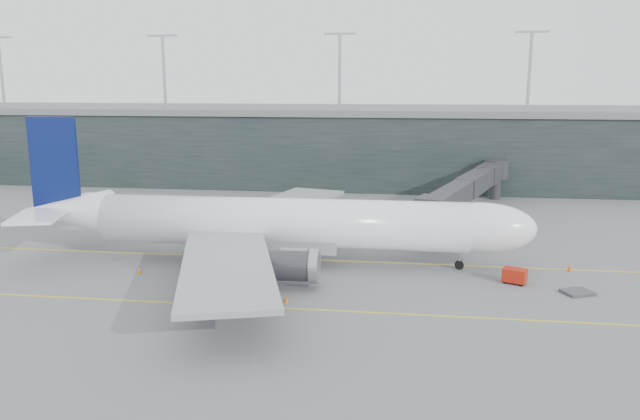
# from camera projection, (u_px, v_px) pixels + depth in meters

# --- Properties ---
(ground) EXTENTS (320.00, 320.00, 0.00)m
(ground) POSITION_uv_depth(u_px,v_px,m) (258.00, 249.00, 77.30)
(ground) COLOR #5A5B60
(ground) RESTS_ON ground
(taxiline_a) EXTENTS (160.00, 0.25, 0.02)m
(taxiline_a) POSITION_uv_depth(u_px,v_px,m) (250.00, 257.00, 73.41)
(taxiline_a) COLOR yellow
(taxiline_a) RESTS_ON ground
(taxiline_b) EXTENTS (160.00, 0.25, 0.02)m
(taxiline_b) POSITION_uv_depth(u_px,v_px,m) (208.00, 304.00, 57.89)
(taxiline_b) COLOR yellow
(taxiline_b) RESTS_ON ground
(taxiline_lead_main) EXTENTS (0.25, 60.00, 0.02)m
(taxiline_lead_main) POSITION_uv_depth(u_px,v_px,m) (320.00, 216.00, 96.04)
(taxiline_lead_main) COLOR yellow
(taxiline_lead_main) RESTS_ON ground
(terminal) EXTENTS (240.00, 36.00, 29.00)m
(terminal) POSITION_uv_depth(u_px,v_px,m) (321.00, 143.00, 132.05)
(terminal) COLOR black
(terminal) RESTS_ON ground
(main_aircraft) EXTENTS (58.32, 54.98, 16.40)m
(main_aircraft) POSITION_uv_depth(u_px,v_px,m) (279.00, 224.00, 70.32)
(main_aircraft) COLOR white
(main_aircraft) RESTS_ON ground
(jet_bridge) EXTENTS (17.54, 44.10, 6.93)m
(jet_bridge) POSITION_uv_depth(u_px,v_px,m) (464.00, 181.00, 96.48)
(jet_bridge) COLOR #29292E
(jet_bridge) RESTS_ON ground
(gse_cart) EXTENTS (2.69, 2.27, 1.56)m
(gse_cart) POSITION_uv_depth(u_px,v_px,m) (515.00, 275.00, 63.78)
(gse_cart) COLOR #A61B0B
(gse_cart) RESTS_ON ground
(baggage_dolly) EXTENTS (3.38, 3.10, 0.27)m
(baggage_dolly) POSITION_uv_depth(u_px,v_px,m) (577.00, 292.00, 60.84)
(baggage_dolly) COLOR #3A3A3F
(baggage_dolly) RESTS_ON ground
(uld_a) EXTENTS (2.42, 2.20, 1.79)m
(uld_a) POSITION_uv_depth(u_px,v_px,m) (235.00, 221.00, 88.46)
(uld_a) COLOR #343439
(uld_a) RESTS_ON ground
(uld_b) EXTENTS (1.87, 1.50, 1.69)m
(uld_b) POSITION_uv_depth(u_px,v_px,m) (259.00, 221.00, 88.89)
(uld_b) COLOR #343439
(uld_b) RESTS_ON ground
(uld_c) EXTENTS (2.71, 2.42, 2.07)m
(uld_c) POSITION_uv_depth(u_px,v_px,m) (272.00, 223.00, 86.44)
(uld_c) COLOR #343439
(uld_c) RESTS_ON ground
(cone_nose) EXTENTS (0.49, 0.49, 0.78)m
(cone_nose) POSITION_uv_depth(u_px,v_px,m) (570.00, 268.00, 67.95)
(cone_nose) COLOR #DB420C
(cone_nose) RESTS_ON ground
(cone_wing_stbd) EXTENTS (0.44, 0.44, 0.70)m
(cone_wing_stbd) POSITION_uv_depth(u_px,v_px,m) (286.00, 299.00, 58.40)
(cone_wing_stbd) COLOR #DB520C
(cone_wing_stbd) RESTS_ON ground
(cone_wing_port) EXTENTS (0.44, 0.44, 0.69)m
(cone_wing_port) POSITION_uv_depth(u_px,v_px,m) (356.00, 230.00, 85.69)
(cone_wing_port) COLOR orange
(cone_wing_port) RESTS_ON ground
(cone_tail) EXTENTS (0.45, 0.45, 0.72)m
(cone_tail) POSITION_uv_depth(u_px,v_px,m) (139.00, 271.00, 67.07)
(cone_tail) COLOR orange
(cone_tail) RESTS_ON ground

